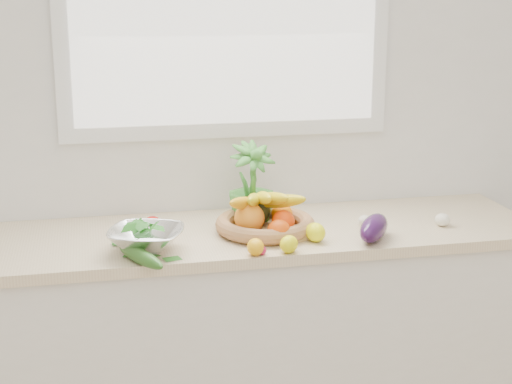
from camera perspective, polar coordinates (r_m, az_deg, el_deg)
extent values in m
cube|color=white|center=(3.11, -2.17, 6.79)|extent=(4.50, 0.02, 2.70)
cube|color=silver|center=(3.10, -1.00, -11.12)|extent=(2.20, 0.58, 0.86)
cube|color=beige|center=(2.93, -1.04, -3.17)|extent=(2.24, 0.62, 0.04)
sphere|color=#DE4607|center=(2.77, 1.69, -2.89)|extent=(0.11, 0.11, 0.09)
ellipsoid|color=#FFAD0D|center=(2.65, -0.04, -4.01)|extent=(0.07, 0.08, 0.06)
ellipsoid|color=yellow|center=(2.67, 2.40, -3.81)|extent=(0.09, 0.10, 0.06)
ellipsoid|color=#F9FD0D|center=(2.79, 4.34, -2.94)|extent=(0.09, 0.10, 0.07)
sphere|color=red|center=(2.87, -7.53, -2.47)|extent=(0.08, 0.08, 0.07)
cube|color=tan|center=(2.80, 2.97, -3.17)|extent=(0.13, 0.09, 0.04)
ellipsoid|color=white|center=(3.05, 13.41, -1.97)|extent=(0.06, 0.06, 0.05)
ellipsoid|color=white|center=(2.98, 7.93, -2.10)|extent=(0.07, 0.07, 0.04)
ellipsoid|color=white|center=(2.92, 3.87, -2.43)|extent=(0.06, 0.06, 0.04)
ellipsoid|color=#2E103D|center=(2.83, 8.56, -2.60)|extent=(0.20, 0.23, 0.09)
ellipsoid|color=#1A4E17|center=(2.60, -8.42, -4.63)|extent=(0.17, 0.27, 0.05)
sphere|color=#BD1745|center=(2.66, 0.44, -4.26)|extent=(0.04, 0.04, 0.03)
imported|color=#408B32|center=(2.97, -0.34, 0.53)|extent=(0.23, 0.23, 0.32)
cylinder|color=#B0764E|center=(2.90, 0.66, -2.83)|extent=(0.32, 0.32, 0.01)
torus|color=#AC764C|center=(2.89, 0.66, -2.34)|extent=(0.38, 0.38, 0.06)
sphere|color=orange|center=(2.84, -0.48, -1.91)|extent=(0.11, 0.11, 0.11)
sphere|color=#FF4408|center=(2.84, 1.99, -2.16)|extent=(0.09, 0.09, 0.08)
sphere|color=orange|center=(2.94, 1.89, -1.61)|extent=(0.08, 0.08, 0.08)
ellipsoid|color=black|center=(2.94, 0.17, -1.28)|extent=(0.09, 0.09, 0.11)
ellipsoid|color=orange|center=(2.84, -0.75, -0.82)|extent=(0.19, 0.22, 0.11)
ellipsoid|color=yellow|center=(2.85, -0.13, -0.55)|extent=(0.12, 0.25, 0.11)
ellipsoid|color=yellow|center=(2.85, 0.52, -0.43)|extent=(0.05, 0.25, 0.11)
ellipsoid|color=yellow|center=(2.86, 1.12, -0.48)|extent=(0.11, 0.25, 0.11)
ellipsoid|color=yellow|center=(2.86, 1.79, -0.67)|extent=(0.18, 0.22, 0.11)
cylinder|color=silver|center=(2.71, -7.95, -4.14)|extent=(0.13, 0.13, 0.02)
imported|color=white|center=(2.70, -7.98, -3.29)|extent=(0.32, 0.32, 0.06)
ellipsoid|color=#216318|center=(2.69, -8.01, -2.55)|extent=(0.24, 0.24, 0.08)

